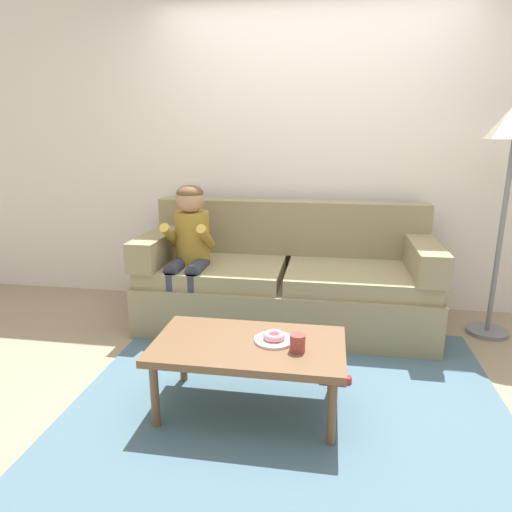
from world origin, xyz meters
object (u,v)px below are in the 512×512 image
person_child (189,244)px  toy_controller (333,379)px  couch (286,282)px  donut (274,336)px  coffee_table (249,350)px  mug (297,343)px

person_child → toy_controller: size_ratio=4.87×
toy_controller → couch: bearing=97.2°
person_child → donut: 1.27m
coffee_table → donut: (0.13, 0.04, 0.07)m
couch → toy_controller: 1.01m
toy_controller → person_child: bearing=132.1°
couch → coffee_table: couch is taller
coffee_table → person_child: size_ratio=0.92×
toy_controller → mug: bearing=-131.7°
donut → toy_controller: donut is taller
person_child → couch: bearing=16.3°
coffee_table → person_child: 1.24m
person_child → toy_controller: 1.43m
donut → person_child: bearing=127.6°
person_child → donut: bearing=-52.4°
coffee_table → mug: bearing=-12.0°
couch → donut: couch is taller
coffee_table → toy_controller: size_ratio=4.46×
donut → coffee_table: bearing=-164.6°
donut → toy_controller: 0.61m
coffee_table → toy_controller: 0.67m
couch → donut: size_ratio=18.33×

